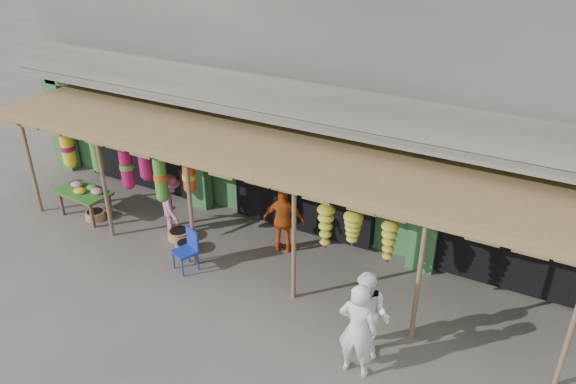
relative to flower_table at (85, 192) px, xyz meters
The scene contains 12 objects.
ground 5.27m from the flower_table, ahead, with size 80.00×80.00×0.00m, color #514C47.
building 7.49m from the flower_table, 41.72° to the left, with size 16.40×6.80×7.00m.
awning 5.46m from the flower_table, ahead, with size 14.00×2.70×2.79m.
flower_table is the anchor object (origin of this frame).
blue_chair 3.75m from the flower_table, ahead, with size 0.59×0.60×0.95m.
basket_left 0.64m from the flower_table, ahead, with size 0.50×0.50×0.21m, color #9C7747.
basket_mid 2.80m from the flower_table, ahead, with size 0.54×0.54×0.21m, color olive.
basket_right 3.27m from the flower_table, ahead, with size 0.49×0.49×0.22m, color #9A8548.
person_front 8.29m from the flower_table, 11.84° to the right, with size 0.67×0.44×1.85m, color silver.
person_right 8.19m from the flower_table, ahead, with size 0.84×0.65×1.73m, color white.
person_vendor 5.32m from the flower_table, 10.87° to the left, with size 0.96×0.40×1.64m, color #C04E12.
person_shopper 2.48m from the flower_table, ahead, with size 1.00×0.58×1.55m, color #D26F94.
Camera 1 is at (5.28, -8.37, 7.37)m, focal length 35.00 mm.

